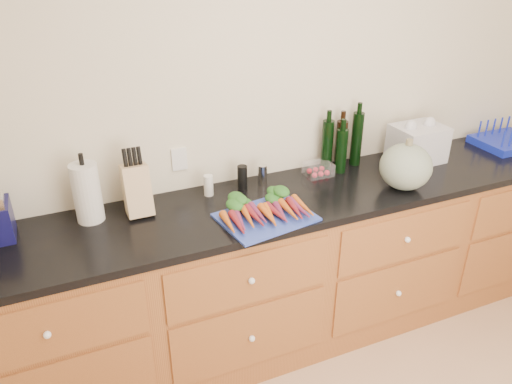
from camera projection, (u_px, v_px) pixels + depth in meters
name	position (u px, v px, depth m)	size (l,w,h in m)	color
wall_back	(281.00, 110.00, 2.75)	(4.10, 0.05, 2.60)	beige
cabinets	(302.00, 268.00, 2.88)	(3.60, 0.64, 0.90)	brown
countertop	(306.00, 196.00, 2.66)	(3.64, 0.62, 0.04)	black
cutting_board	(266.00, 217.00, 2.41)	(0.44, 0.33, 0.01)	#2D44AD
carrots	(263.00, 209.00, 2.43)	(0.43, 0.29, 0.06)	#D35E18
squash	(406.00, 167.00, 2.65)	(0.28, 0.28, 0.25)	slate
paper_towel	(87.00, 193.00, 2.34)	(0.13, 0.13, 0.29)	silver
knife_block	(137.00, 190.00, 2.41)	(0.12, 0.12, 0.25)	tan
grinder_salt	(209.00, 185.00, 2.61)	(0.05, 0.05, 0.11)	silver
grinder_pepper	(242.00, 177.00, 2.67)	(0.05, 0.05, 0.13)	black
canister_chrome	(262.00, 175.00, 2.71)	(0.05, 0.05, 0.12)	silver
tomato_box	(318.00, 169.00, 2.84)	(0.15, 0.12, 0.07)	white
bottles	(342.00, 144.00, 2.88)	(0.26, 0.14, 0.32)	black
grocery_bag	(417.00, 143.00, 2.99)	(0.30, 0.24, 0.22)	silver
dish_rack	(507.00, 140.00, 3.23)	(0.39, 0.31, 0.15)	#1424B1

